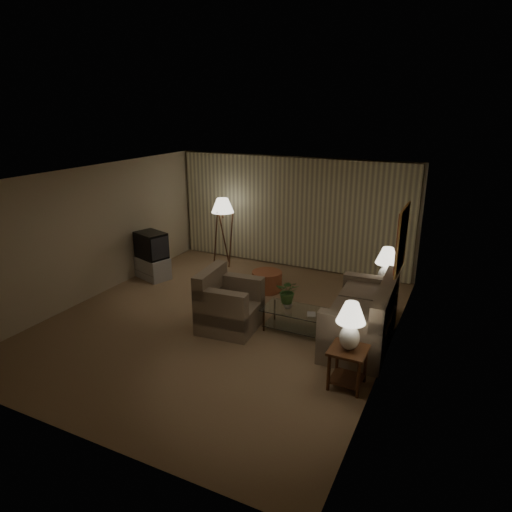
{
  "coord_description": "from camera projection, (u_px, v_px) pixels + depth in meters",
  "views": [
    {
      "loc": [
        3.94,
        -6.68,
        3.85
      ],
      "look_at": [
        0.41,
        0.6,
        1.15
      ],
      "focal_mm": 32.0,
      "sensor_mm": 36.0,
      "label": 1
    }
  ],
  "objects": [
    {
      "name": "ground",
      "position": [
        222.0,
        320.0,
        8.55
      ],
      "size": [
        7.0,
        7.0,
        0.0
      ],
      "primitive_type": "plane",
      "color": "#87614A",
      "rests_on": "ground"
    },
    {
      "name": "room_shell",
      "position": [
        258.0,
        213.0,
        9.27
      ],
      "size": [
        6.04,
        7.02,
        2.72
      ],
      "color": "#C0B494",
      "rests_on": "ground"
    },
    {
      "name": "sofa",
      "position": [
        360.0,
        319.0,
        7.64
      ],
      "size": [
        2.05,
        1.16,
        0.87
      ],
      "rotation": [
        0.0,
        0.0,
        -1.53
      ],
      "color": "gray",
      "rests_on": "ground"
    },
    {
      "name": "armchair",
      "position": [
        230.0,
        306.0,
        8.14
      ],
      "size": [
        1.2,
        1.15,
        0.86
      ],
      "rotation": [
        0.0,
        0.0,
        1.66
      ],
      "color": "gray",
      "rests_on": "ground"
    },
    {
      "name": "side_table_near",
      "position": [
        348.0,
        361.0,
        6.44
      ],
      "size": [
        0.52,
        0.52,
        0.6
      ],
      "color": "#3B1E10",
      "rests_on": "ground"
    },
    {
      "name": "side_table_far",
      "position": [
        384.0,
        295.0,
        8.66
      ],
      "size": [
        0.5,
        0.42,
        0.6
      ],
      "color": "#3B1E10",
      "rests_on": "ground"
    },
    {
      "name": "table_lamp_near",
      "position": [
        351.0,
        322.0,
        6.24
      ],
      "size": [
        0.41,
        0.41,
        0.71
      ],
      "color": "white",
      "rests_on": "side_table_near"
    },
    {
      "name": "table_lamp_far",
      "position": [
        387.0,
        264.0,
        8.45
      ],
      "size": [
        0.43,
        0.43,
        0.75
      ],
      "color": "white",
      "rests_on": "side_table_far"
    },
    {
      "name": "coffee_table",
      "position": [
        295.0,
        317.0,
        8.07
      ],
      "size": [
        1.15,
        0.63,
        0.41
      ],
      "color": "silver",
      "rests_on": "ground"
    },
    {
      "name": "tv_cabinet",
      "position": [
        153.0,
        268.0,
        10.57
      ],
      "size": [
        1.08,
        0.96,
        0.5
      ],
      "primitive_type": "cube",
      "rotation": [
        0.0,
        0.0,
        -0.32
      ],
      "color": "#A9A9AC",
      "rests_on": "ground"
    },
    {
      "name": "crt_tv",
      "position": [
        151.0,
        245.0,
        10.39
      ],
      "size": [
        0.99,
        0.9,
        0.59
      ],
      "primitive_type": "cube",
      "rotation": [
        0.0,
        0.0,
        -0.32
      ],
      "color": "black",
      "rests_on": "tv_cabinet"
    },
    {
      "name": "floor_lamp",
      "position": [
        223.0,
        231.0,
        11.25
      ],
      "size": [
        0.55,
        0.55,
        1.69
      ],
      "color": "#3B1E10",
      "rests_on": "ground"
    },
    {
      "name": "ottoman",
      "position": [
        267.0,
        281.0,
        9.86
      ],
      "size": [
        0.75,
        0.75,
        0.43
      ],
      "primitive_type": "cylinder",
      "rotation": [
        0.0,
        0.0,
        0.17
      ],
      "color": "#A45437",
      "rests_on": "ground"
    },
    {
      "name": "vase",
      "position": [
        288.0,
        304.0,
        8.06
      ],
      "size": [
        0.17,
        0.17,
        0.17
      ],
      "primitive_type": "imported",
      "rotation": [
        0.0,
        0.0,
        0.09
      ],
      "color": "white",
      "rests_on": "coffee_table"
    },
    {
      "name": "flowers",
      "position": [
        288.0,
        288.0,
        7.96
      ],
      "size": [
        0.46,
        0.41,
        0.44
      ],
      "primitive_type": "imported",
      "rotation": [
        0.0,
        0.0,
        0.19
      ],
      "color": "#416F31",
      "rests_on": "vase"
    },
    {
      "name": "book",
      "position": [
        307.0,
        314.0,
        7.83
      ],
      "size": [
        0.21,
        0.24,
        0.02
      ],
      "primitive_type": "imported",
      "rotation": [
        0.0,
        0.0,
        0.35
      ],
      "color": "olive",
      "rests_on": "coffee_table"
    }
  ]
}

